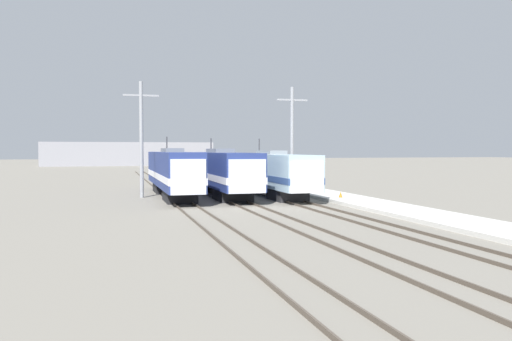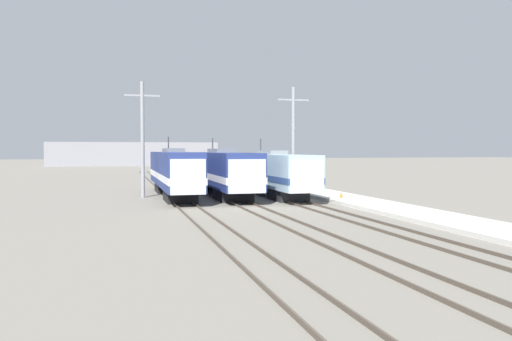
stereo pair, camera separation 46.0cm
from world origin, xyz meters
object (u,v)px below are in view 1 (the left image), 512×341
Objects in this scene: catenary_tower_right at (292,138)px; locomotive_far_right at (273,173)px; catenary_tower_left at (141,137)px; traffic_cone at (341,194)px; locomotive_far_left at (173,172)px; locomotive_center at (221,172)px.

locomotive_far_right is at bearing -141.56° from catenary_tower_right.
catenary_tower_left reaches higher than traffic_cone.
locomotive_far_left reaches higher than locomotive_center.
locomotive_far_right is 1.71× the size of catenary_tower_left.
catenary_tower_right is (2.56, 2.03, 3.16)m from locomotive_far_right.
locomotive_far_left is at bearing -179.34° from catenary_tower_right.
locomotive_far_right is 35.90× the size of traffic_cone.
locomotive_center is 11.05m from traffic_cone.
locomotive_center is at bearing -2.09° from catenary_tower_left.
catenary_tower_right is (6.86, 0.25, 3.08)m from locomotive_center.
locomotive_far_right is at bearing -22.42° from locomotive_center.
catenary_tower_left is (-11.28, 2.03, 3.16)m from locomotive_far_right.
traffic_cone is at bearing -78.23° from catenary_tower_right.
traffic_cone is at bearing -29.37° from locomotive_far_left.
catenary_tower_left is at bearing 177.91° from locomotive_center.
locomotive_far_right is 1.71× the size of catenary_tower_right.
locomotive_far_left is 39.93× the size of traffic_cone.
traffic_cone is (1.51, -7.27, -4.76)m from catenary_tower_right.
catenary_tower_left is 21.05× the size of traffic_cone.
locomotive_far_left is 14.65m from traffic_cone.
catenary_tower_right reaches higher than locomotive_far_right.
locomotive_center is 1.10× the size of locomotive_far_right.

